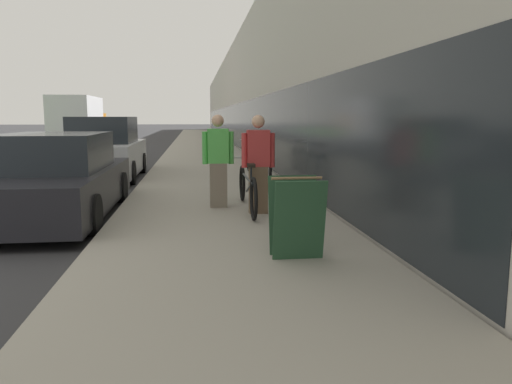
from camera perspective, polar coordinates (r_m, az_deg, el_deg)
The scene contains 13 objects.
sidewalk_slab at distance 26.74m, azimuth -6.11°, elevation 5.08°, with size 3.49×70.00×0.13m.
storefront_facade at distance 35.45m, azimuth 4.80°, elevation 10.51°, with size 10.01×70.00×5.78m.
lawn_strip at distance 32.51m, azimuth -26.08°, elevation 4.79°, with size 4.66×70.00×0.03m.
tandem_bicycle at distance 8.34m, azimuth -0.99°, elevation 0.41°, with size 0.52×2.47×0.83m.
person_rider at distance 8.00m, azimuth 0.25°, elevation 3.18°, with size 0.54×0.21×1.58m.
person_bystander at distance 8.56m, azimuth -4.34°, elevation 3.54°, with size 0.54×0.21×1.58m.
bike_rack_hoop at distance 10.55m, azimuth 1.10°, elevation 2.96°, with size 0.05×0.60×0.84m.
cruiser_bike_nearest at distance 11.47m, azimuth 1.03°, elevation 2.89°, with size 0.52×1.76×0.98m.
cruiser_bike_middle at distance 13.75m, azimuth -0.61°, elevation 3.76°, with size 0.52×1.81×0.93m.
sandwich_board_sign at distance 5.53m, azimuth 4.63°, elevation -2.86°, with size 0.56×0.56×0.90m.
parked_sedan_curbside at distance 8.91m, azimuth -21.97°, elevation 1.31°, with size 1.90×4.64×1.41m.
vintage_roadster_curbside at distance 14.18m, azimuth -16.91°, elevation 4.49°, with size 1.89×4.40×1.68m.
moving_truck at distance 30.14m, azimuth -19.61°, elevation 7.59°, with size 2.21×6.04×2.78m.
Camera 1 is at (4.58, -5.69, 1.67)m, focal length 35.00 mm.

